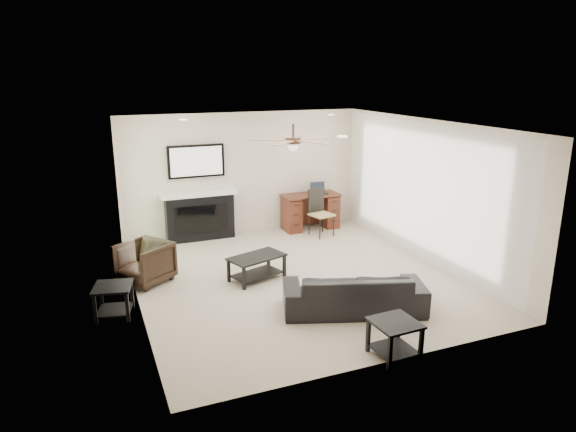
% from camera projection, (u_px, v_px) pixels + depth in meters
% --- Properties ---
extents(room_shell, '(5.50, 5.54, 2.52)m').
position_uv_depth(room_shell, '(305.00, 176.00, 8.13)').
color(room_shell, '#BEAF99').
rests_on(room_shell, ground).
extents(sofa, '(2.12, 1.37, 0.58)m').
position_uv_depth(sofa, '(354.00, 292.00, 7.22)').
color(sofa, black).
rests_on(sofa, ground).
extents(armchair, '(1.01, 1.01, 0.67)m').
position_uv_depth(armchair, '(145.00, 263.00, 8.18)').
color(armchair, black).
rests_on(armchair, ground).
extents(coffee_table, '(1.01, 0.76, 0.40)m').
position_uv_depth(coffee_table, '(257.00, 268.00, 8.34)').
color(coffee_table, black).
rests_on(coffee_table, ground).
extents(end_table_near, '(0.54, 0.54, 0.45)m').
position_uv_depth(end_table_near, '(394.00, 339.00, 6.06)').
color(end_table_near, black).
rests_on(end_table_near, ground).
extents(end_table_left, '(0.60, 0.60, 0.45)m').
position_uv_depth(end_table_left, '(114.00, 301.00, 7.07)').
color(end_table_left, black).
rests_on(end_table_left, ground).
extents(fireplace_unit, '(1.52, 0.34, 1.91)m').
position_uv_depth(fireplace_unit, '(199.00, 193.00, 10.13)').
color(fireplace_unit, black).
rests_on(fireplace_unit, ground).
extents(desk, '(1.22, 0.56, 0.76)m').
position_uv_depth(desk, '(310.00, 211.00, 11.01)').
color(desk, '#3D1B0F').
rests_on(desk, ground).
extents(desk_chair, '(0.51, 0.52, 0.97)m').
position_uv_depth(desk_chair, '(322.00, 213.00, 10.49)').
color(desk_chair, black).
rests_on(desk_chair, ground).
extents(laptop, '(0.33, 0.24, 0.23)m').
position_uv_depth(laptop, '(320.00, 188.00, 10.93)').
color(laptop, black).
rests_on(laptop, desk).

